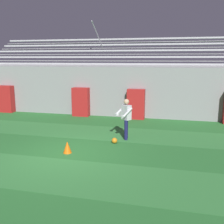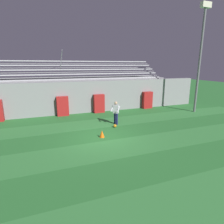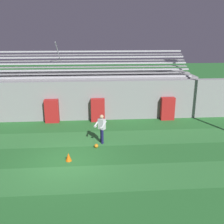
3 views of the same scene
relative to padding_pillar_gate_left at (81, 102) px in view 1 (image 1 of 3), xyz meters
The scene contains 11 objects.
ground_plane 6.21m from the padding_pillar_gate_left, 75.05° to the right, with size 80.00×80.00×0.00m, color #286B2D.
turf_stripe_mid 7.74m from the padding_pillar_gate_left, 78.09° to the right, with size 28.00×2.21×0.01m, color #337A38.
turf_stripe_far 3.59m from the padding_pillar_gate_left, 63.02° to the right, with size 28.00×2.21×0.01m, color #337A38.
back_wall 1.78m from the padding_pillar_gate_left, 19.10° to the left, with size 24.00×0.60×2.80m, color gray.
padding_pillar_gate_left is the anchor object (origin of this frame).
padding_pillar_gate_right 3.18m from the padding_pillar_gate_left, ahead, with size 0.95×0.44×1.64m, color #B21E1E.
padding_pillar_far_left 4.89m from the padding_pillar_gate_left, behind, with size 0.95×0.44×1.64m, color #B21E1E.
bleacher_stand 3.37m from the padding_pillar_gate_left, 61.23° to the left, with size 18.00×4.05×5.43m.
goalkeeper 5.01m from the padding_pillar_gate_left, 48.63° to the right, with size 0.74×0.73×1.67m.
soccer_ball 5.39m from the padding_pillar_gate_left, 56.03° to the right, with size 0.22×0.22×0.22m, color orange.
traffic_cone 6.09m from the padding_pillar_gate_left, 74.67° to the right, with size 0.30×0.30×0.42m, color orange.
Camera 1 is at (3.56, -8.06, 3.27)m, focal length 42.00 mm.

